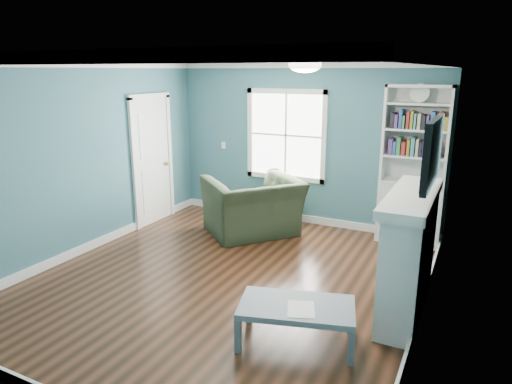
% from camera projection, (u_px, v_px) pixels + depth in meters
% --- Properties ---
extents(floor, '(5.00, 5.00, 0.00)m').
position_uv_depth(floor, '(228.00, 279.00, 5.62)').
color(floor, black).
rests_on(floor, ground).
extents(room_walls, '(5.00, 5.00, 5.00)m').
position_uv_depth(room_walls, '(226.00, 152.00, 5.21)').
color(room_walls, '#376579').
rests_on(room_walls, ground).
extents(trim, '(4.50, 5.00, 2.60)m').
position_uv_depth(trim, '(226.00, 181.00, 5.30)').
color(trim, white).
rests_on(trim, ground).
extents(window, '(1.40, 0.06, 1.50)m').
position_uv_depth(window, '(286.00, 135.00, 7.52)').
color(window, white).
rests_on(window, room_walls).
extents(bookshelf, '(0.90, 0.35, 2.31)m').
position_uv_depth(bookshelf, '(412.00, 182.00, 6.60)').
color(bookshelf, silver).
rests_on(bookshelf, ground).
extents(fireplace, '(0.44, 1.58, 1.30)m').
position_uv_depth(fireplace, '(410.00, 255.00, 4.73)').
color(fireplace, black).
rests_on(fireplace, ground).
extents(tv, '(0.06, 1.10, 0.65)m').
position_uv_depth(tv, '(433.00, 152.00, 4.39)').
color(tv, black).
rests_on(tv, fireplace).
extents(door, '(0.12, 0.98, 2.17)m').
position_uv_depth(door, '(152.00, 159.00, 7.51)').
color(door, silver).
rests_on(door, ground).
extents(ceiling_fixture, '(0.38, 0.38, 0.15)m').
position_uv_depth(ceiling_fixture, '(305.00, 64.00, 4.66)').
color(ceiling_fixture, white).
rests_on(ceiling_fixture, room_walls).
extents(light_switch, '(0.08, 0.01, 0.12)m').
position_uv_depth(light_switch, '(224.00, 145.00, 8.10)').
color(light_switch, white).
rests_on(light_switch, room_walls).
extents(recliner, '(1.55, 1.60, 1.18)m').
position_uv_depth(recliner, '(253.00, 197.00, 7.05)').
color(recliner, black).
rests_on(recliner, ground).
extents(coffee_table, '(1.18, 0.85, 0.39)m').
position_uv_depth(coffee_table, '(297.00, 310.00, 4.24)').
color(coffee_table, '#505960').
rests_on(coffee_table, ground).
extents(paper_sheet, '(0.34, 0.38, 0.00)m').
position_uv_depth(paper_sheet, '(301.00, 309.00, 4.14)').
color(paper_sheet, white).
rests_on(paper_sheet, coffee_table).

